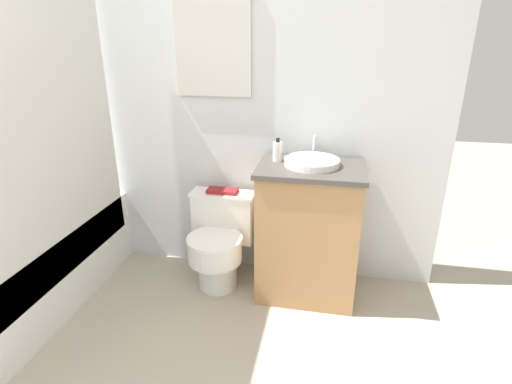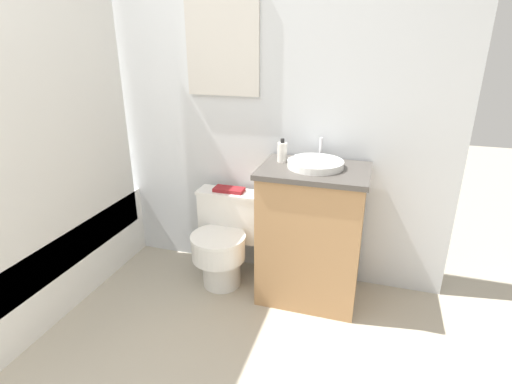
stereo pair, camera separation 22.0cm
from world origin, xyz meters
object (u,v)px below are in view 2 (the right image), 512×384
at_px(sink, 315,164).
at_px(soap_bottle, 282,152).
at_px(toilet, 224,240).
at_px(book_on_tank, 229,190).

height_order(sink, soap_bottle, soap_bottle).
height_order(toilet, book_on_tank, book_on_tank).
xyz_separation_m(sink, book_on_tank, (-0.57, 0.09, -0.26)).
distance_m(toilet, sink, 0.81).
bearing_deg(sink, toilet, -177.33).
relative_size(toilet, soap_bottle, 4.28).
distance_m(soap_bottle, book_on_tank, 0.47).
xyz_separation_m(toilet, sink, (0.57, 0.03, 0.57)).
relative_size(sink, soap_bottle, 2.53).
bearing_deg(sink, book_on_tank, 170.87).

